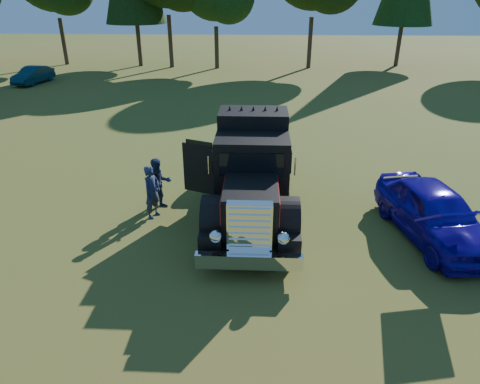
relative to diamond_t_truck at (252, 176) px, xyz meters
name	(u,v)px	position (x,y,z in m)	size (l,w,h in m)	color
ground	(267,266)	(0.45, -2.71, -1.28)	(120.00, 120.00, 0.00)	#375C1B
diamond_t_truck	(252,176)	(0.00, 0.00, 0.00)	(3.31, 7.16, 3.00)	black
hotrod_coupe	(434,213)	(4.99, -1.11, -0.53)	(2.55, 4.63, 1.89)	#0819AE
spectator_near	(152,192)	(-2.95, -0.27, -0.47)	(0.59, 0.39, 1.62)	navy
spectator_far	(159,184)	(-2.87, 0.29, -0.46)	(0.80, 0.62, 1.64)	#20264C
distant_teal_car	(33,75)	(-16.32, 19.46, -0.68)	(1.27, 3.63, 1.20)	#0B4340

